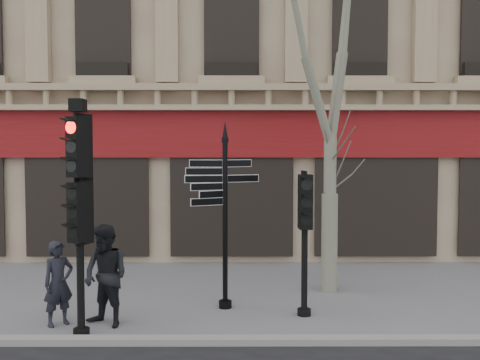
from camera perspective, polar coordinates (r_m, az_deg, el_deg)
The scene contains 9 objects.
ground at distance 10.34m, azimuth -1.23°, elevation -14.45°, with size 80.00×80.00×0.00m, color slate.
kerb at distance 8.99m, azimuth -1.41°, elevation -16.76°, with size 80.00×0.25×0.12m, color gray.
building at distance 23.11m, azimuth -0.65°, elevation 17.76°, with size 28.00×15.52×18.00m.
fingerpost at distance 10.51m, azimuth -1.60°, elevation -0.34°, with size 1.91×1.91×3.71m.
traffic_signal_main at distance 9.22m, azimuth -16.79°, elevation -0.82°, with size 0.53×0.46×3.97m.
traffic_signal_secondary at distance 10.14m, azimuth 6.92°, elevation -3.99°, with size 0.47×0.34×2.68m.
plane_tree at distance 12.26m, azimuth 9.72°, elevation 16.21°, with size 3.17×3.17×8.42m.
pedestrian_a at distance 10.23m, azimuth -18.81°, elevation -10.38°, with size 0.55×0.36×1.52m, color black.
pedestrian_b at distance 9.92m, azimuth -14.12°, elevation -9.85°, with size 0.88×0.69×1.82m, color black.
Camera 1 is at (0.19, -9.86, 3.10)m, focal length 40.00 mm.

